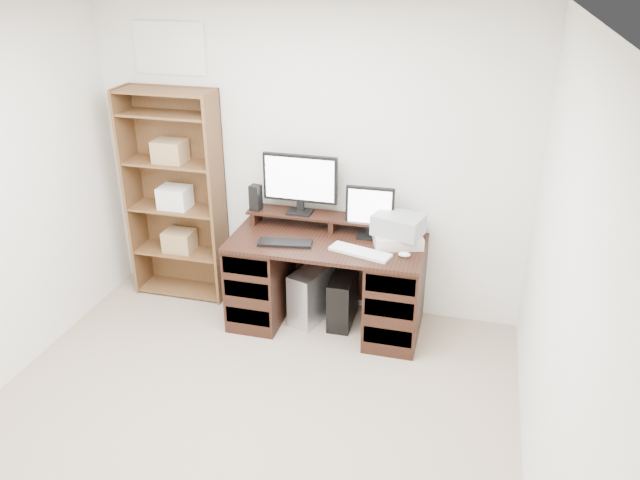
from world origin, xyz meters
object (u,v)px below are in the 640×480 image
at_px(monitor_small, 370,210).
at_px(tower_silver, 312,294).
at_px(desk, 327,281).
at_px(tower_black, 343,299).
at_px(printer, 398,239).
at_px(bookshelf, 176,194).
at_px(monitor_wide, 300,181).

bearing_deg(monitor_small, tower_silver, -168.19).
bearing_deg(desk, tower_black, 27.71).
height_order(desk, monitor_small, monitor_small).
bearing_deg(desk, printer, 7.07).
xyz_separation_m(tower_silver, bookshelf, (-1.23, 0.16, 0.69)).
height_order(monitor_small, printer, monitor_small).
bearing_deg(bookshelf, tower_silver, -7.36).
xyz_separation_m(desk, bookshelf, (-1.36, 0.21, 0.53)).
bearing_deg(monitor_small, printer, -22.22).
relative_size(monitor_wide, tower_silver, 1.33).
relative_size(monitor_small, tower_silver, 0.90).
xyz_separation_m(printer, bookshelf, (-1.89, 0.15, 0.12)).
bearing_deg(tower_black, monitor_small, 26.78).
height_order(monitor_wide, tower_black, monitor_wide).
bearing_deg(monitor_small, monitor_wide, 172.54).
relative_size(printer, tower_black, 0.85).
height_order(printer, tower_black, printer).
bearing_deg(tower_silver, bookshelf, -169.36).
bearing_deg(monitor_wide, tower_silver, -48.93).
bearing_deg(tower_black, monitor_wide, 157.61).
xyz_separation_m(desk, printer, (0.53, 0.07, 0.41)).
distance_m(monitor_wide, tower_black, 1.02).
height_order(printer, tower_silver, printer).
xyz_separation_m(monitor_wide, tower_black, (0.39, -0.15, -0.93)).
bearing_deg(desk, tower_silver, 157.83).
height_order(tower_silver, bookshelf, bookshelf).
height_order(monitor_wide, tower_silver, monitor_wide).
height_order(monitor_wide, monitor_small, monitor_wide).
xyz_separation_m(printer, tower_black, (-0.41, -0.00, -0.59)).
bearing_deg(tower_silver, tower_black, 19.69).
distance_m(printer, bookshelf, 1.90).
bearing_deg(bookshelf, desk, -8.90).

